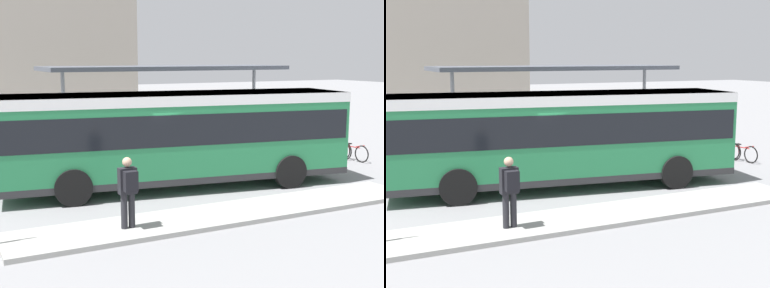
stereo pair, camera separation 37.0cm
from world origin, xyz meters
The scene contains 9 objects.
ground_plane centered at (0.00, 0.00, 0.00)m, with size 120.00×120.00×0.00m, color gray.
curb_island centered at (-0.09, -3.47, 0.06)m, with size 11.44×1.80×0.12m.
city_bus centered at (0.01, 0.00, 1.74)m, with size 11.05×4.17×2.97m.
pedestrian_waiting centered at (-2.92, -3.61, 1.09)m, with size 0.42×0.43×1.68m.
bicycle_red centered at (8.08, 0.80, 0.35)m, with size 0.48×1.59×0.69m.
bicycle_green centered at (7.94, 1.57, 0.36)m, with size 0.48×1.67×0.72m.
bicycle_blue centered at (8.17, 2.33, 0.36)m, with size 0.48×1.64×0.71m.
bicycle_black centered at (7.80, 3.09, 0.39)m, with size 0.48×1.79×0.77m.
station_shelter centered at (2.84, 7.14, 3.54)m, with size 11.00×3.41×3.67m.
Camera 1 is at (-6.98, -14.98, 4.08)m, focal length 50.00 mm.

